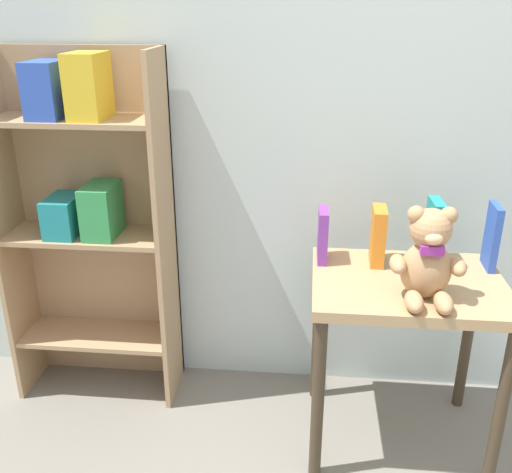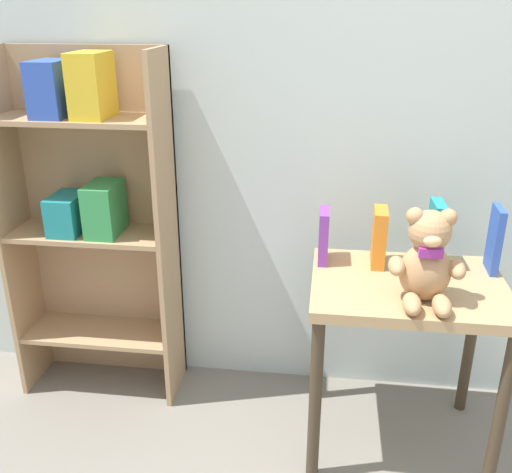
{
  "view_description": "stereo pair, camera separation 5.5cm",
  "coord_description": "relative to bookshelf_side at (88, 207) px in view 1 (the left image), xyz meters",
  "views": [
    {
      "loc": [
        -0.19,
        -0.51,
        1.45
      ],
      "look_at": [
        -0.36,
        1.23,
        0.74
      ],
      "focal_mm": 40.0,
      "sensor_mm": 36.0,
      "label": 1
    },
    {
      "loc": [
        -0.13,
        -0.5,
        1.45
      ],
      "look_at": [
        -0.36,
        1.23,
        0.74
      ],
      "focal_mm": 40.0,
      "sensor_mm": 36.0,
      "label": 2
    }
  ],
  "objects": [
    {
      "name": "teddy_bear",
      "position": [
        1.16,
        -0.34,
        0.0
      ],
      "size": [
        0.22,
        0.2,
        0.29
      ],
      "color": "tan",
      "rests_on": "display_table"
    },
    {
      "name": "wall_back",
      "position": [
        1.0,
        0.14,
        0.49
      ],
      "size": [
        4.8,
        0.06,
        2.5
      ],
      "color": "silver",
      "rests_on": "ground_plane"
    },
    {
      "name": "book_standing_purple",
      "position": [
        0.86,
        -0.09,
        -0.04
      ],
      "size": [
        0.03,
        0.12,
        0.18
      ],
      "primitive_type": "cube",
      "rotation": [
        0.0,
        0.0,
        0.02
      ],
      "color": "purple",
      "rests_on": "display_table"
    },
    {
      "name": "book_standing_blue",
      "position": [
        1.42,
        -0.1,
        -0.02
      ],
      "size": [
        0.03,
        0.11,
        0.22
      ],
      "primitive_type": "cube",
      "rotation": [
        0.0,
        0.0,
        -0.03
      ],
      "color": "#2D51B7",
      "rests_on": "display_table"
    },
    {
      "name": "book_standing_teal",
      "position": [
        1.23,
        -0.08,
        -0.02
      ],
      "size": [
        0.04,
        0.13,
        0.22
      ],
      "primitive_type": "cube",
      "rotation": [
        0.0,
        0.0,
        0.03
      ],
      "color": "teal",
      "rests_on": "display_table"
    },
    {
      "name": "book_standing_orange",
      "position": [
        1.05,
        -0.1,
        -0.03
      ],
      "size": [
        0.05,
        0.12,
        0.2
      ],
      "primitive_type": "cube",
      "rotation": [
        0.0,
        0.0,
        -0.03
      ],
      "color": "orange",
      "rests_on": "display_table"
    },
    {
      "name": "display_table",
      "position": [
        1.14,
        -0.22,
        -0.23
      ],
      "size": [
        0.62,
        0.48,
        0.63
      ],
      "color": "tan",
      "rests_on": "ground_plane"
    },
    {
      "name": "bookshelf_side",
      "position": [
        0.0,
        0.0,
        0.0
      ],
      "size": [
        0.61,
        0.25,
        1.32
      ],
      "color": "tan",
      "rests_on": "ground_plane"
    }
  ]
}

